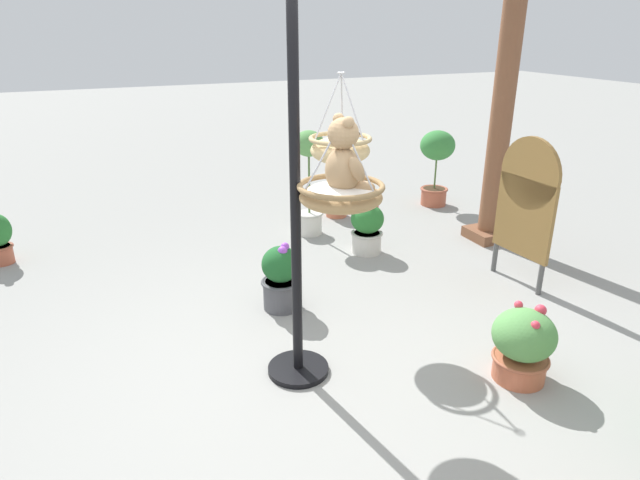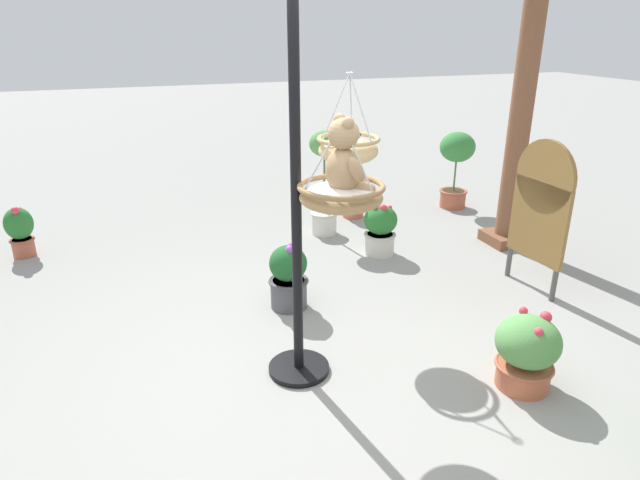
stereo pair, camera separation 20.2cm
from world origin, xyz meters
name	(u,v)px [view 2 (the right image)]	position (x,y,z in m)	size (l,w,h in m)	color
ground_plane	(308,378)	(0.00, 0.00, 0.00)	(40.00, 40.00, 0.00)	gray
display_pole_central	(297,266)	(-0.11, -0.03, 0.84)	(0.44, 0.44, 2.63)	black
hanging_basket_with_teddy	(341,195)	(0.04, 0.22, 1.35)	(0.56, 0.56, 0.56)	#A37F51
teddy_bear	(345,161)	(0.04, 0.24, 1.56)	(0.34, 0.30, 0.50)	tan
hanging_basket_left_high	(348,149)	(-0.89, 0.65, 1.42)	(0.51, 0.51, 0.71)	tan
greenhouse_pillar_left	(522,110)	(-1.68, 2.95, 1.50)	(0.45, 0.45, 3.09)	brown
potted_plant_fern_front	(456,162)	(-3.02, 3.10, 0.63)	(0.46, 0.46, 1.02)	#AD563D
potted_plant_flowering_red	(527,351)	(0.59, 1.38, 0.28)	(0.44, 0.44, 0.55)	#BC6042
potted_plant_tall_leafy	(353,197)	(-3.11, 1.67, 0.27)	(0.31, 0.31, 0.54)	#BC6042
potted_plant_bushy_green	(324,179)	(-2.66, 1.10, 0.67)	(0.35, 0.35, 1.23)	beige
potted_plant_small_succulent	(20,230)	(-3.13, -2.19, 0.30)	(0.29, 0.29, 0.58)	#AD563D
potted_plant_conical_shrub	(380,229)	(-1.88, 1.46, 0.29)	(0.36, 0.36, 0.58)	beige
potted_plant_broad_leaf	(288,277)	(-1.06, 0.18, 0.29)	(0.35, 0.35, 0.62)	#4C4C51
display_sign_board	(541,204)	(-0.65, 2.44, 0.84)	(0.67, 0.09, 1.42)	olive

